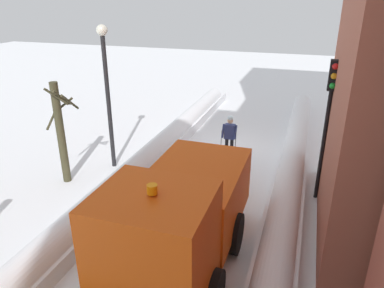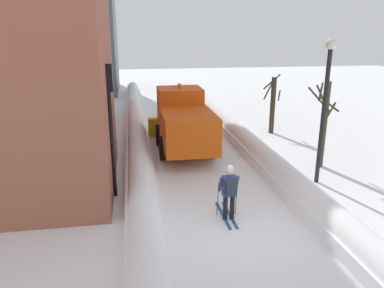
{
  "view_description": "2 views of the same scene",
  "coord_description": "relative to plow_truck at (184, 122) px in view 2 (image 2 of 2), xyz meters",
  "views": [
    {
      "loc": [
        -2.96,
        14.48,
        6.3
      ],
      "look_at": [
        0.47,
        4.13,
        1.8
      ],
      "focal_mm": 33.6,
      "sensor_mm": 36.0,
      "label": 1
    },
    {
      "loc": [
        -2.88,
        -9.06,
        5.6
      ],
      "look_at": [
        -0.43,
        5.56,
        1.04
      ],
      "focal_mm": 34.11,
      "sensor_mm": 36.0,
      "label": 2
    }
  ],
  "objects": [
    {
      "name": "skier",
      "position": [
        0.38,
        -7.04,
        -0.48
      ],
      "size": [
        0.62,
        1.8,
        1.81
      ],
      "color": "black",
      "rests_on": "ground"
    },
    {
      "name": "bare_tree_near",
      "position": [
        5.52,
        -3.07,
        0.48
      ],
      "size": [
        1.1,
        1.31,
        3.67
      ],
      "color": "#3F3B26",
      "rests_on": "ground"
    },
    {
      "name": "street_lamp",
      "position": [
        4.54,
        -4.72,
        1.93
      ],
      "size": [
        0.4,
        0.4,
        5.4
      ],
      "color": "black",
      "rests_on": "ground"
    },
    {
      "name": "bare_tree_mid",
      "position": [
        5.48,
        2.52,
        0.2
      ],
      "size": [
        1.08,
        1.17,
        3.34
      ],
      "color": "#382E1F",
      "rests_on": "ground"
    },
    {
      "name": "plow_truck",
      "position": [
        0.0,
        0.0,
        0.0
      ],
      "size": [
        3.2,
        5.98,
        3.12
      ],
      "color": "#DB510F",
      "rests_on": "ground"
    },
    {
      "name": "snowbank_left",
      "position": [
        -2.24,
        2.15,
        -1.08
      ],
      "size": [
        1.1,
        36.0,
        0.95
      ],
      "color": "white",
      "rests_on": "ground"
    },
    {
      "name": "traffic_light_pole",
      "position": [
        -3.15,
        -4.61,
        1.75
      ],
      "size": [
        0.28,
        0.42,
        4.61
      ],
      "color": "black",
      "rests_on": "ground"
    },
    {
      "name": "ground_plane",
      "position": [
        0.45,
        2.15,
        -1.48
      ],
      "size": [
        80.0,
        80.0,
        0.0
      ],
      "primitive_type": "plane",
      "color": "white"
    },
    {
      "name": "snowbank_right",
      "position": [
        3.15,
        2.15,
        -1.11
      ],
      "size": [
        1.1,
        36.0,
        0.91
      ],
      "color": "white",
      "rests_on": "ground"
    }
  ]
}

